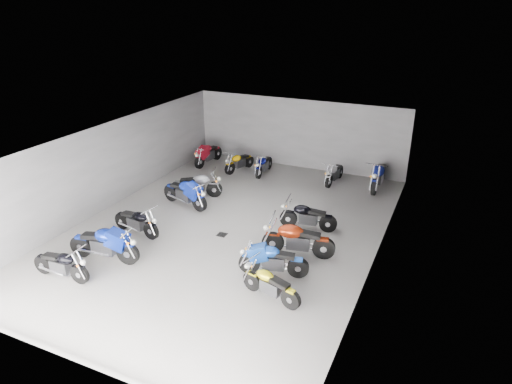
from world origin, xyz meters
TOP-DOWN VIEW (x-y plane):
  - ground at (0.00, 0.00)m, footprint 14.00×14.00m
  - wall_back at (0.00, 7.00)m, footprint 10.00×0.10m
  - wall_left at (-5.00, 0.00)m, footprint 0.10×14.00m
  - wall_right at (5.00, 0.00)m, footprint 0.10×14.00m
  - ceiling at (0.00, 0.00)m, footprint 10.00×14.00m
  - drain_grate at (0.00, -0.50)m, footprint 0.32×0.32m
  - motorcycle_left_a at (-2.89, -4.66)m, footprint 1.92×0.39m
  - motorcycle_left_b at (-2.44, -3.38)m, footprint 2.32×0.56m
  - motorcycle_left_c at (-2.63, -1.62)m, footprint 1.96×0.48m
  - motorcycle_left_e at (-2.37, 0.99)m, footprint 2.19×0.69m
  - motorcycle_left_f at (-2.45, 1.96)m, footprint 2.00×0.88m
  - motorcycle_right_b at (2.86, -3.10)m, footprint 1.82×0.60m
  - motorcycle_right_c at (2.48, -2.02)m, footprint 2.00×0.66m
  - motorcycle_right_d at (2.75, -0.70)m, footprint 2.27×0.64m
  - motorcycle_right_e at (2.48, 1.11)m, footprint 2.00×0.47m
  - motorcycle_back_a at (-4.00, 5.54)m, footprint 0.46×2.12m
  - motorcycle_back_b at (-2.22, 5.30)m, footprint 0.63×1.82m
  - motorcycle_back_c at (-1.04, 5.41)m, footprint 0.39×1.88m
  - motorcycle_back_e at (2.17, 5.66)m, footprint 0.41×1.89m
  - motorcycle_back_f at (4.00, 5.86)m, footprint 0.46×2.39m

SIDE VIEW (x-z plane):
  - ground at x=0.00m, z-range 0.00..0.00m
  - drain_grate at x=0.00m, z-range 0.00..0.01m
  - motorcycle_right_b at x=2.86m, z-range 0.04..0.85m
  - motorcycle_back_b at x=-2.22m, z-range 0.04..0.85m
  - motorcycle_back_c at x=-1.04m, z-range 0.04..0.86m
  - motorcycle_back_e at x=2.17m, z-range 0.04..0.87m
  - motorcycle_left_a at x=-2.89m, z-range 0.04..0.88m
  - motorcycle_left_c at x=-2.63m, z-range 0.04..0.90m
  - motorcycle_right_e at x=2.48m, z-range 0.04..0.92m
  - motorcycle_right_c at x=2.48m, z-range 0.04..0.94m
  - motorcycle_left_f at x=-2.45m, z-range 0.04..0.96m
  - motorcycle_back_a at x=-4.00m, z-range 0.04..0.97m
  - motorcycle_left_e at x=-2.37m, z-range 0.04..1.02m
  - motorcycle_right_d at x=2.75m, z-range 0.05..1.05m
  - motorcycle_left_b at x=-2.44m, z-range 0.05..1.07m
  - motorcycle_back_f at x=4.00m, z-range 0.05..1.10m
  - wall_back at x=0.00m, z-range 0.00..3.20m
  - wall_left at x=-5.00m, z-range 0.00..3.20m
  - wall_right at x=5.00m, z-range 0.00..3.20m
  - ceiling at x=0.00m, z-range 3.20..3.24m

